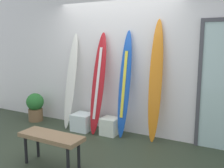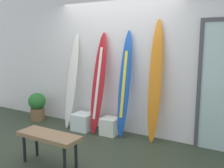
# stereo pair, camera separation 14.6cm
# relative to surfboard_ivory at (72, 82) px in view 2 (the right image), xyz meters

# --- Properties ---
(ground) EXTENTS (8.00, 8.00, 0.04)m
(ground) POSITION_rel_surfboard_ivory_xyz_m (0.91, -0.96, -0.95)
(ground) COLOR #313B2A
(wall_back) EXTENTS (7.20, 0.20, 2.80)m
(wall_back) POSITION_rel_surfboard_ivory_xyz_m (0.91, 0.34, 0.47)
(wall_back) COLOR white
(wall_back) RESTS_ON ground
(surfboard_ivory) EXTENTS (0.23, 0.46, 1.91)m
(surfboard_ivory) POSITION_rel_surfboard_ivory_xyz_m (0.00, 0.00, 0.00)
(surfboard_ivory) COLOR silver
(surfboard_ivory) RESTS_ON ground
(surfboard_crimson) EXTENTS (0.27, 0.46, 1.92)m
(surfboard_crimson) POSITION_rel_surfboard_ivory_xyz_m (0.66, -0.02, 0.01)
(surfboard_crimson) COLOR #AF171E
(surfboard_crimson) RESTS_ON ground
(surfboard_cobalt) EXTENTS (0.24, 0.38, 1.95)m
(surfboard_cobalt) POSITION_rel_surfboard_ivory_xyz_m (1.19, 0.04, 0.04)
(surfboard_cobalt) COLOR blue
(surfboard_cobalt) RESTS_ON ground
(surfboard_sunset) EXTENTS (0.24, 0.29, 2.13)m
(surfboard_sunset) POSITION_rel_surfboard_ivory_xyz_m (1.76, 0.09, 0.13)
(surfboard_sunset) COLOR orange
(surfboard_sunset) RESTS_ON ground
(display_block_left) EXTENTS (0.31, 0.31, 0.32)m
(display_block_left) POSITION_rel_surfboard_ivory_xyz_m (0.93, -0.04, -0.77)
(display_block_left) COLOR white
(display_block_left) RESTS_ON ground
(display_block_center) EXTENTS (0.38, 0.38, 0.33)m
(display_block_center) POSITION_rel_surfboard_ivory_xyz_m (0.33, -0.08, -0.77)
(display_block_center) COLOR white
(display_block_center) RESTS_ON ground
(potted_plant) EXTENTS (0.38, 0.38, 0.62)m
(potted_plant) POSITION_rel_surfboard_ivory_xyz_m (-0.93, -0.09, -0.60)
(potted_plant) COLOR brown
(potted_plant) RESTS_ON ground
(bench) EXTENTS (0.95, 0.34, 0.46)m
(bench) POSITION_rel_surfboard_ivory_xyz_m (0.80, -1.51, -0.53)
(bench) COLOR #8C6D4B
(bench) RESTS_ON ground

